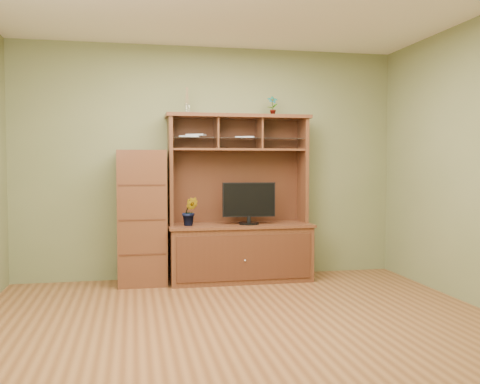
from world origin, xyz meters
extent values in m
cube|color=brown|center=(0.00, 0.00, -0.01)|extent=(4.50, 4.00, 0.02)
cube|color=#61683D|center=(0.00, 2.01, 1.35)|extent=(4.50, 0.02, 2.70)
cube|color=#61683D|center=(0.00, -2.01, 1.35)|extent=(4.50, 0.02, 2.70)
cube|color=#402112|center=(0.30, 1.71, 0.31)|extent=(1.60, 0.55, 0.62)
cube|color=#3D1E10|center=(0.30, 1.42, 0.31)|extent=(1.50, 0.01, 0.50)
sphere|color=silver|center=(0.30, 1.41, 0.28)|extent=(0.02, 0.02, 0.02)
cube|color=#402112|center=(0.30, 1.71, 0.64)|extent=(1.64, 0.59, 0.03)
cube|color=#402112|center=(-0.48, 1.80, 1.27)|extent=(0.04, 0.35, 1.25)
cube|color=#402112|center=(1.08, 1.80, 1.27)|extent=(0.04, 0.35, 1.25)
cube|color=#3D1E10|center=(0.30, 1.97, 1.27)|extent=(1.52, 0.02, 1.25)
cube|color=#402112|center=(0.30, 1.80, 1.88)|extent=(1.66, 0.40, 0.04)
cube|color=#402112|center=(0.30, 1.80, 1.50)|extent=(1.52, 0.32, 0.02)
cube|color=#402112|center=(0.05, 1.80, 1.69)|extent=(0.02, 0.31, 0.35)
cube|color=#402112|center=(0.56, 1.80, 1.69)|extent=(0.02, 0.31, 0.35)
cube|color=silver|center=(0.30, 1.79, 1.63)|extent=(1.50, 0.27, 0.01)
cylinder|color=black|center=(0.39, 1.65, 0.66)|extent=(0.23, 0.23, 0.02)
cylinder|color=black|center=(0.39, 1.65, 0.71)|extent=(0.05, 0.05, 0.07)
cube|color=black|center=(0.39, 1.65, 0.93)|extent=(0.60, 0.09, 0.39)
imported|color=#285E20|center=(-0.27, 1.65, 0.81)|extent=(0.20, 0.17, 0.32)
imported|color=#305F21|center=(0.71, 1.80, 2.01)|extent=(0.12, 0.09, 0.23)
cylinder|color=silver|center=(-0.28, 1.80, 1.95)|extent=(0.06, 0.06, 0.11)
cylinder|color=#906A48|center=(-0.28, 1.80, 2.11)|extent=(0.04, 0.04, 0.19)
cube|color=#A7A7AC|center=(-0.25, 1.80, 1.64)|extent=(0.26, 0.22, 0.02)
cube|color=#A7A7AC|center=(-0.18, 1.80, 1.66)|extent=(0.25, 0.22, 0.02)
cube|color=#A7A7AC|center=(0.38, 1.80, 1.64)|extent=(0.25, 0.22, 0.02)
cube|color=#402112|center=(-0.80, 1.74, 0.74)|extent=(0.53, 0.48, 1.49)
cube|color=#3D1E10|center=(-0.80, 1.50, 0.37)|extent=(0.49, 0.01, 0.02)
cube|color=#3D1E10|center=(-0.80, 1.50, 0.74)|extent=(0.49, 0.01, 0.01)
cube|color=#3D1E10|center=(-0.80, 1.50, 1.11)|extent=(0.49, 0.01, 0.02)
camera|label=1|loc=(-0.89, -4.25, 1.33)|focal=40.00mm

